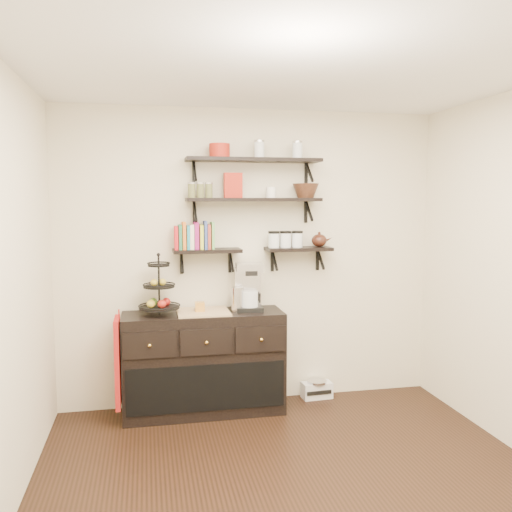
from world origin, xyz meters
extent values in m
plane|color=black|center=(0.00, 0.00, 0.00)|extent=(3.50, 3.50, 0.00)
cube|color=white|center=(0.00, 0.00, 2.70)|extent=(3.50, 3.50, 0.02)
cube|color=beige|center=(0.00, 1.75, 1.35)|extent=(3.50, 0.02, 2.70)
cube|color=black|center=(0.00, 1.61, 2.23)|extent=(1.20, 0.27, 0.03)
cube|color=black|center=(-0.52, 1.74, 2.12)|extent=(0.02, 0.03, 0.20)
cube|color=black|center=(0.52, 1.74, 2.12)|extent=(0.02, 0.03, 0.20)
cube|color=black|center=(0.00, 1.61, 1.89)|extent=(1.20, 0.27, 0.03)
cube|color=black|center=(-0.52, 1.74, 1.77)|extent=(0.02, 0.03, 0.20)
cube|color=black|center=(0.52, 1.74, 1.77)|extent=(0.02, 0.03, 0.20)
cube|color=black|center=(-0.42, 1.62, 1.44)|extent=(0.60, 0.25, 0.03)
cube|color=black|center=(-0.64, 1.74, 1.32)|extent=(0.02, 0.03, 0.20)
cube|color=black|center=(-0.20, 1.74, 1.32)|extent=(0.03, 0.03, 0.20)
cube|color=black|center=(0.42, 1.62, 1.44)|extent=(0.60, 0.25, 0.03)
cube|color=black|center=(0.20, 1.74, 1.32)|extent=(0.03, 0.03, 0.20)
cube|color=black|center=(0.64, 1.74, 1.32)|extent=(0.02, 0.03, 0.20)
cube|color=red|center=(-0.68, 1.63, 1.55)|extent=(0.02, 0.15, 0.20)
cube|color=#236843|center=(-0.65, 1.63, 1.57)|extent=(0.03, 0.15, 0.24)
cube|color=orange|center=(-0.61, 1.63, 1.55)|extent=(0.04, 0.15, 0.21)
cube|color=teal|center=(-0.57, 1.63, 1.57)|extent=(0.03, 0.15, 0.25)
cube|color=beige|center=(-0.54, 1.63, 1.56)|extent=(0.03, 0.15, 0.22)
cube|color=#931964|center=(-0.50, 1.63, 1.58)|extent=(0.04, 0.15, 0.26)
cube|color=gold|center=(-0.46, 1.63, 1.56)|extent=(0.03, 0.15, 0.23)
cube|color=#314388|center=(-0.42, 1.63, 1.55)|extent=(0.03, 0.15, 0.20)
cube|color=#A1372C|center=(-0.38, 1.63, 1.57)|extent=(0.04, 0.15, 0.24)
cube|color=#5EA552|center=(-0.34, 1.63, 1.55)|extent=(0.03, 0.15, 0.21)
cylinder|color=silver|center=(0.19, 1.63, 1.51)|extent=(0.10, 0.10, 0.13)
cylinder|color=silver|center=(0.30, 1.63, 1.51)|extent=(0.10, 0.10, 0.13)
cylinder|color=silver|center=(0.41, 1.63, 1.51)|extent=(0.10, 0.10, 0.13)
cube|color=black|center=(-0.47, 1.51, 0.45)|extent=(1.40, 0.45, 0.90)
cube|color=tan|center=(-0.47, 1.51, 0.91)|extent=(0.45, 0.41, 0.02)
sphere|color=gold|center=(-0.94, 1.26, 0.70)|extent=(0.04, 0.04, 0.04)
sphere|color=gold|center=(-0.47, 1.26, 0.70)|extent=(0.04, 0.04, 0.04)
sphere|color=gold|center=(0.00, 1.26, 0.70)|extent=(0.04, 0.04, 0.04)
cylinder|color=black|center=(-0.85, 1.51, 1.15)|extent=(0.02, 0.02, 0.51)
cylinder|color=black|center=(-0.85, 1.51, 0.96)|extent=(0.35, 0.35, 0.01)
cylinder|color=black|center=(-0.85, 1.51, 1.14)|extent=(0.26, 0.26, 0.02)
cylinder|color=black|center=(-0.85, 1.51, 1.33)|extent=(0.18, 0.18, 0.02)
sphere|color=#B21914|center=(-0.79, 1.56, 1.00)|extent=(0.07, 0.07, 0.07)
sphere|color=gold|center=(-0.89, 1.51, 1.18)|extent=(0.06, 0.06, 0.06)
cube|color=#B87C2A|center=(-0.50, 1.51, 0.96)|extent=(0.08, 0.08, 0.08)
cube|color=black|center=(-0.06, 1.51, 0.92)|extent=(0.25, 0.23, 0.04)
cube|color=silver|center=(-0.06, 1.59, 1.10)|extent=(0.24, 0.10, 0.36)
cube|color=silver|center=(-0.06, 1.51, 1.29)|extent=(0.25, 0.23, 0.07)
cylinder|color=silver|center=(-0.06, 1.49, 1.01)|extent=(0.16, 0.16, 0.14)
cylinder|color=silver|center=(-0.17, 1.49, 1.01)|extent=(0.11, 0.11, 0.22)
cube|color=maroon|center=(-1.20, 1.41, 0.53)|extent=(0.04, 0.32, 0.75)
cube|color=silver|center=(0.62, 1.65, 0.08)|extent=(0.29, 0.16, 0.15)
cylinder|color=silver|center=(0.62, 1.65, 0.16)|extent=(0.20, 0.20, 0.02)
cube|color=black|center=(0.62, 1.57, 0.08)|extent=(0.25, 0.03, 0.04)
cube|color=#9E1F12|center=(-0.19, 1.61, 2.01)|extent=(0.16, 0.07, 0.22)
cylinder|color=white|center=(0.16, 1.61, 1.95)|extent=(0.09, 0.09, 0.10)
cylinder|color=#9E1F12|center=(-0.30, 1.61, 2.31)|extent=(0.18, 0.18, 0.12)
camera|label=1|loc=(-0.95, -3.14, 1.89)|focal=38.00mm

